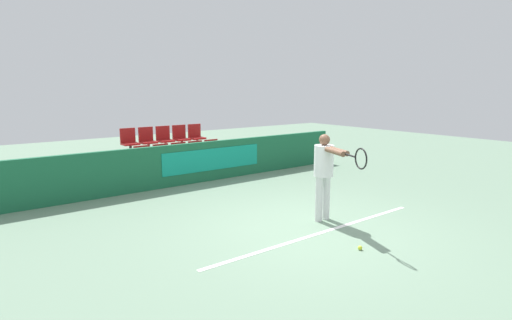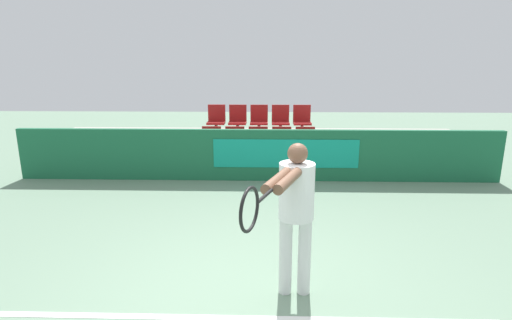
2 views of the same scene
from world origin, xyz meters
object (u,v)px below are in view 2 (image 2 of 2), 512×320
Objects in this scene: stadium_chair_1 at (235,142)px; stadium_chair_4 at (305,142)px; stadium_chair_3 at (282,142)px; stadium_chair_5 at (216,119)px; stadium_chair_0 at (211,142)px; stadium_chair_2 at (258,142)px; stadium_chair_9 at (302,119)px; stadium_chair_6 at (238,119)px; tennis_player at (294,205)px; stadium_chair_7 at (259,119)px; stadium_chair_8 at (281,119)px.

stadium_chair_4 is (1.49, 0.00, 0.00)m from stadium_chair_1.
stadium_chair_5 reaches higher than stadium_chair_3.
stadium_chair_5 reaches higher than stadium_chair_1.
stadium_chair_0 is at bearing 180.00° from stadium_chair_4.
stadium_chair_1 is at bearing 180.00° from stadium_chair_4.
stadium_chair_1 is at bearing 180.00° from stadium_chair_2.
stadium_chair_6 is at bearing 180.00° from stadium_chair_9.
stadium_chair_4 is 0.38× the size of tennis_player.
stadium_chair_2 is 1.00× the size of stadium_chair_5.
stadium_chair_0 is 1.00× the size of stadium_chair_1.
stadium_chair_6 is at bearing 147.84° from stadium_chair_4.
stadium_chair_7 and stadium_chair_9 have the same top height.
stadium_chair_0 is 1.80m from stadium_chair_8.
stadium_chair_1 is at bearing 0.00° from stadium_chair_0.
tennis_player reaches higher than stadium_chair_0.
tennis_player is at bearing -72.79° from stadium_chair_0.
stadium_chair_7 is at bearing 43.32° from stadium_chair_0.
stadium_chair_7 reaches higher than stadium_chair_0.
stadium_chair_1 is at bearing -117.93° from stadium_chair_7.
stadium_chair_6 is at bearing 0.00° from stadium_chair_5.
stadium_chair_1 is 0.38× the size of tennis_player.
stadium_chair_9 is (1.49, 0.00, 0.00)m from stadium_chair_6.
stadium_chair_6 is 5.69m from tennis_player.
stadium_chair_8 is at bearing 90.00° from stadium_chair_3.
stadium_chair_0 is 1.00× the size of stadium_chair_5.
stadium_chair_2 is 1.00× the size of stadium_chair_7.
stadium_chair_1 is 0.50m from stadium_chair_2.
stadium_chair_7 reaches higher than stadium_chair_3.
stadium_chair_9 is at bearing 0.00° from stadium_chair_7.
stadium_chair_9 is (0.00, 0.94, 0.36)m from stadium_chair_4.
stadium_chair_4 is at bearing 0.00° from stadium_chair_1.
stadium_chair_1 is 1.00× the size of stadium_chair_6.
stadium_chair_4 is 1.80m from stadium_chair_6.
stadium_chair_6 is at bearing 180.00° from stadium_chair_7.
tennis_player reaches higher than stadium_chair_6.
stadium_chair_8 is 5.61m from tennis_player.
stadium_chair_1 is 1.00× the size of stadium_chair_2.
stadium_chair_0 and stadium_chair_4 have the same top height.
stadium_chair_5 is at bearing 180.00° from stadium_chair_7.
stadium_chair_2 is 1.00× the size of stadium_chair_8.
stadium_chair_1 is at bearing -62.07° from stadium_chair_5.
stadium_chair_2 is 1.41m from stadium_chair_5.
stadium_chair_7 is at bearing 62.07° from stadium_chair_1.
stadium_chair_0 is at bearing -147.84° from stadium_chair_8.
stadium_chair_5 is 0.99m from stadium_chair_7.
stadium_chair_9 is (0.99, 0.00, 0.00)m from stadium_chair_7.
stadium_chair_4 is 1.00× the size of stadium_chair_5.
tennis_player reaches higher than stadium_chair_8.
stadium_chair_7 reaches higher than stadium_chair_1.
stadium_chair_5 reaches higher than stadium_chair_0.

